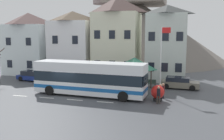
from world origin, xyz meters
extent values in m
cube|color=#474A4F|center=(0.00, 0.00, -0.03)|extent=(40.00, 60.00, 0.06)
cube|color=silver|center=(-4.50, -1.08, 0.00)|extent=(1.60, 0.20, 0.01)
cube|color=silver|center=(-1.50, -1.08, 0.00)|extent=(1.60, 0.20, 0.01)
cube|color=silver|center=(1.50, -1.08, 0.00)|extent=(1.60, 0.20, 0.01)
cube|color=silver|center=(4.50, -1.08, 0.00)|extent=(1.60, 0.20, 0.01)
cube|color=silver|center=(-11.58, 11.72, 3.79)|extent=(6.65, 5.44, 7.57)
pyramid|color=brown|center=(-11.58, 11.72, 8.47)|extent=(6.65, 5.44, 1.79)
cube|color=black|center=(-13.24, 8.97, 1.81)|extent=(0.80, 0.06, 1.10)
cube|color=black|center=(-9.92, 8.97, 1.81)|extent=(0.80, 0.06, 1.10)
cube|color=black|center=(-13.24, 8.97, 5.10)|extent=(0.80, 0.06, 1.10)
cube|color=black|center=(-9.92, 8.97, 5.10)|extent=(0.80, 0.06, 1.10)
cube|color=white|center=(-4.21, 11.63, 4.01)|extent=(5.94, 5.25, 8.01)
pyramid|color=brown|center=(-4.21, 11.63, 8.73)|extent=(5.94, 5.25, 1.43)
cube|color=black|center=(-5.70, 8.97, 1.92)|extent=(0.80, 0.06, 1.10)
cube|color=black|center=(-2.73, 8.97, 1.92)|extent=(0.80, 0.06, 1.10)
cube|color=black|center=(-5.70, 8.97, 5.40)|extent=(0.80, 0.06, 1.10)
cube|color=black|center=(-2.73, 8.97, 5.40)|extent=(0.80, 0.06, 1.10)
cube|color=beige|center=(2.44, 11.76, 4.53)|extent=(6.06, 5.52, 9.06)
pyramid|color=brown|center=(2.44, 11.76, 10.17)|extent=(6.06, 5.52, 2.21)
cube|color=black|center=(0.42, 8.97, 2.17)|extent=(0.80, 0.06, 1.10)
cube|color=black|center=(2.44, 8.97, 2.17)|extent=(0.80, 0.06, 1.10)
cube|color=black|center=(4.46, 8.97, 2.17)|extent=(0.80, 0.06, 1.10)
cube|color=black|center=(0.42, 8.97, 6.11)|extent=(0.80, 0.06, 1.10)
cube|color=black|center=(2.44, 8.97, 6.11)|extent=(0.80, 0.06, 1.10)
cube|color=black|center=(4.46, 8.97, 6.11)|extent=(0.80, 0.06, 1.10)
cube|color=silver|center=(9.22, 11.59, 4.38)|extent=(5.03, 5.19, 8.75)
pyramid|color=#3B3F3E|center=(9.22, 11.59, 9.35)|extent=(5.03, 5.19, 1.20)
cube|color=black|center=(7.54, 8.97, 2.09)|extent=(0.80, 0.06, 1.10)
cube|color=black|center=(9.22, 8.97, 2.09)|extent=(0.80, 0.06, 1.10)
cube|color=black|center=(10.90, 8.97, 2.09)|extent=(0.80, 0.06, 1.10)
cube|color=black|center=(7.54, 8.97, 5.90)|extent=(0.80, 0.06, 1.10)
cube|color=black|center=(9.22, 8.97, 5.90)|extent=(0.80, 0.06, 1.10)
cube|color=black|center=(10.90, 8.97, 5.90)|extent=(0.80, 0.06, 1.10)
cone|color=#635C56|center=(0.94, 35.58, 6.90)|extent=(40.43, 40.43, 13.80)
cube|color=white|center=(2.25, 0.95, 0.85)|extent=(11.61, 3.22, 1.20)
cube|color=#1959A5|center=(2.25, 0.95, 0.91)|extent=(11.63, 3.24, 0.36)
cube|color=#19232D|center=(2.25, 0.95, 1.96)|extent=(11.50, 3.18, 1.01)
cube|color=white|center=(2.25, 0.95, 2.94)|extent=(11.61, 3.22, 0.95)
cube|color=#19232D|center=(8.00, 0.60, 1.96)|extent=(0.19, 2.12, 0.97)
cylinder|color=black|center=(6.22, 1.92, 0.50)|extent=(1.02, 0.34, 1.00)
cylinder|color=black|center=(6.07, -0.50, 0.50)|extent=(1.02, 0.34, 1.00)
cylinder|color=black|center=(-1.57, 2.40, 0.50)|extent=(1.02, 0.34, 1.00)
cylinder|color=black|center=(-1.71, -0.03, 0.50)|extent=(1.02, 0.34, 1.00)
cylinder|color=#473D33|center=(4.62, 5.83, 1.20)|extent=(0.14, 0.14, 2.40)
cylinder|color=#473D33|center=(7.92, 5.83, 1.20)|extent=(0.14, 0.14, 2.40)
cylinder|color=#473D33|center=(4.62, 2.53, 1.20)|extent=(0.14, 0.14, 2.40)
cylinder|color=#473D33|center=(7.92, 2.53, 1.20)|extent=(0.14, 0.14, 2.40)
pyramid|color=#28664E|center=(6.27, 4.18, 3.04)|extent=(3.60, 3.60, 1.29)
cube|color=navy|center=(-7.63, 6.43, 0.46)|extent=(4.75, 2.36, 0.57)
cube|color=#1E232D|center=(-7.85, 6.46, 1.05)|extent=(2.92, 1.90, 0.60)
cylinder|color=black|center=(-6.02, 7.05, 0.32)|extent=(0.66, 0.29, 0.64)
cylinder|color=black|center=(-6.25, 5.40, 0.32)|extent=(0.66, 0.29, 0.64)
cylinder|color=black|center=(-9.00, 7.46, 0.32)|extent=(0.66, 0.29, 0.64)
cylinder|color=black|center=(-9.23, 5.81, 0.32)|extent=(0.66, 0.29, 0.64)
cube|color=slate|center=(11.10, 6.70, 0.51)|extent=(4.40, 2.06, 0.66)
cube|color=#1E232D|center=(10.89, 6.71, 1.08)|extent=(2.67, 1.73, 0.48)
cylinder|color=black|center=(12.57, 7.45, 0.32)|extent=(0.65, 0.24, 0.64)
cylinder|color=black|center=(12.46, 5.76, 0.32)|extent=(0.65, 0.24, 0.64)
cylinder|color=black|center=(9.75, 7.64, 0.32)|extent=(0.65, 0.24, 0.64)
cylinder|color=black|center=(9.63, 5.95, 0.32)|extent=(0.65, 0.24, 0.64)
cylinder|color=black|center=(9.47, 0.79, 0.38)|extent=(0.13, 0.13, 0.76)
cylinder|color=black|center=(9.29, 0.88, 0.38)|extent=(0.13, 0.13, 0.76)
cylinder|color=#232B38|center=(9.38, 0.83, 1.04)|extent=(0.33, 0.33, 0.66)
sphere|color=tan|center=(9.38, 0.83, 1.48)|extent=(0.23, 0.23, 0.23)
cylinder|color=#38332D|center=(9.19, -0.37, 0.40)|extent=(0.15, 0.15, 0.80)
cylinder|color=#38332D|center=(9.39, -0.37, 0.40)|extent=(0.15, 0.15, 0.80)
cylinder|color=black|center=(9.29, -0.37, 1.08)|extent=(0.32, 0.32, 0.65)
sphere|color=tan|center=(9.29, -0.37, 1.51)|extent=(0.20, 0.20, 0.20)
cylinder|color=#2D2D38|center=(9.54, 1.79, 0.37)|extent=(0.12, 0.12, 0.74)
cylinder|color=#2D2D38|center=(9.61, 1.62, 0.37)|extent=(0.12, 0.12, 0.74)
cylinder|color=#512323|center=(9.57, 1.70, 0.97)|extent=(0.28, 0.28, 0.56)
sphere|color=tan|center=(9.57, 1.70, 1.37)|extent=(0.24, 0.24, 0.24)
cube|color=#33473D|center=(7.66, 6.56, 0.45)|extent=(1.51, 0.45, 0.08)
cube|color=#33473D|center=(7.66, 6.78, 0.67)|extent=(1.51, 0.06, 0.40)
cube|color=#2D2D33|center=(6.98, 6.56, 0.23)|extent=(0.08, 0.36, 0.45)
cube|color=#2D2D33|center=(8.33, 6.56, 0.23)|extent=(0.08, 0.36, 0.45)
cylinder|color=silver|center=(9.13, 3.50, 3.46)|extent=(0.10, 0.10, 6.93)
cube|color=red|center=(9.58, 3.50, 6.58)|extent=(0.90, 0.03, 0.56)
cylinder|color=black|center=(9.13, 0.55, 0.12)|extent=(0.75, 0.75, 0.25)
sphere|color=red|center=(9.13, 0.55, 0.88)|extent=(1.25, 1.25, 1.25)
cylinder|color=#47382D|center=(-10.66, 4.07, 4.04)|extent=(0.33, 1.28, 0.81)
camera|label=1|loc=(10.97, -22.46, 6.27)|focal=40.14mm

